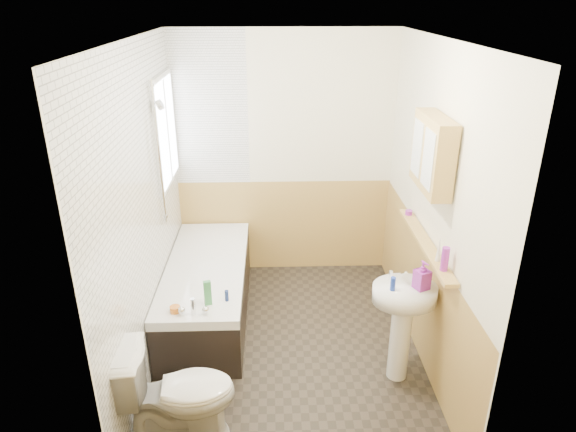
{
  "coord_description": "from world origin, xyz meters",
  "views": [
    {
      "loc": [
        -0.12,
        -3.6,
        2.78
      ],
      "look_at": [
        0.0,
        0.15,
        1.15
      ],
      "focal_mm": 32.0,
      "sensor_mm": 36.0,
      "label": 1
    }
  ],
  "objects_px": {
    "bathtub": "(208,289)",
    "toilet": "(178,394)",
    "sink": "(403,313)",
    "medicine_cabinet": "(432,153)",
    "pine_shelf": "(425,243)"
  },
  "relations": [
    {
      "from": "pine_shelf",
      "to": "medicine_cabinet",
      "type": "distance_m",
      "value": 0.71
    },
    {
      "from": "pine_shelf",
      "to": "toilet",
      "type": "bearing_deg",
      "value": -155.09
    },
    {
      "from": "medicine_cabinet",
      "to": "sink",
      "type": "bearing_deg",
      "value": -123.14
    },
    {
      "from": "sink",
      "to": "pine_shelf",
      "type": "distance_m",
      "value": 0.56
    },
    {
      "from": "bathtub",
      "to": "sink",
      "type": "height_order",
      "value": "sink"
    },
    {
      "from": "toilet",
      "to": "pine_shelf",
      "type": "relative_size",
      "value": 0.6
    },
    {
      "from": "bathtub",
      "to": "toilet",
      "type": "height_order",
      "value": "toilet"
    },
    {
      "from": "toilet",
      "to": "pine_shelf",
      "type": "height_order",
      "value": "pine_shelf"
    },
    {
      "from": "toilet",
      "to": "medicine_cabinet",
      "type": "height_order",
      "value": "medicine_cabinet"
    },
    {
      "from": "medicine_cabinet",
      "to": "toilet",
      "type": "bearing_deg",
      "value": -155.07
    },
    {
      "from": "bathtub",
      "to": "toilet",
      "type": "xyz_separation_m",
      "value": [
        -0.03,
        -1.44,
        0.09
      ]
    },
    {
      "from": "toilet",
      "to": "sink",
      "type": "relative_size",
      "value": 0.82
    },
    {
      "from": "bathtub",
      "to": "toilet",
      "type": "bearing_deg",
      "value": -91.19
    },
    {
      "from": "toilet",
      "to": "pine_shelf",
      "type": "distance_m",
      "value": 2.09
    },
    {
      "from": "toilet",
      "to": "medicine_cabinet",
      "type": "relative_size",
      "value": 1.29
    }
  ]
}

